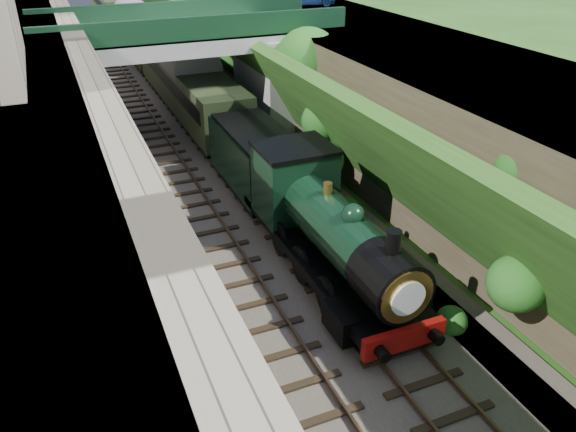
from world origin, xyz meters
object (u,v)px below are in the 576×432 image
object	(u,v)px
locomotive	(328,231)
tender	(256,162)
road_bridge	(198,67)
tree	(308,64)

from	to	relation	value
locomotive	tender	size ratio (longest dim) A/B	1.70
road_bridge	tender	world-z (taller)	road_bridge
tree	tender	distance (m)	7.27
tree	locomotive	size ratio (longest dim) A/B	0.65
road_bridge	locomotive	world-z (taller)	road_bridge
road_bridge	tree	size ratio (longest dim) A/B	2.42
road_bridge	locomotive	size ratio (longest dim) A/B	1.56
locomotive	tender	bearing A→B (deg)	90.00
tender	locomotive	bearing A→B (deg)	-90.00
road_bridge	tender	bearing A→B (deg)	-88.29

